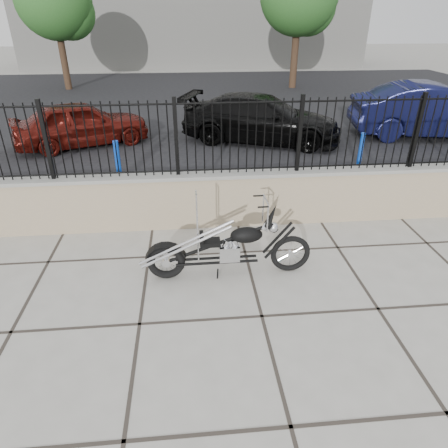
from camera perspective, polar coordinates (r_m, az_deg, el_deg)
name	(u,v)px	position (r m, az deg, el deg)	size (l,w,h in m)	color
ground_plane	(262,316)	(5.10, 5.42, -13.00)	(90.00, 90.00, 0.00)	#99968E
parking_lot	(207,106)	(16.63, -2.50, 16.48)	(30.00, 30.00, 0.00)	black
retaining_wall	(238,198)	(6.94, 1.96, 3.70)	(14.00, 0.36, 0.96)	gray
iron_fence	(239,137)	(6.57, 2.11, 12.32)	(14.00, 0.08, 1.20)	black
background_building	(194,0)	(30.28, -4.35, 29.29)	(22.00, 6.00, 8.00)	beige
chopper_motorcycle	(226,234)	(5.44, 0.30, -1.48)	(2.20, 0.39, 1.32)	black
car_red	(81,124)	(11.99, -19.73, 13.35)	(1.45, 3.60, 1.23)	#51100B
car_black	(261,119)	(11.76, 5.34, 14.75)	(1.82, 4.49, 1.30)	black
car_blue	(435,111)	(13.59, 27.87, 14.08)	(1.63, 4.67, 1.54)	#0E1134
bollard_a	(118,163)	(8.95, -14.91, 8.47)	(0.11, 0.11, 0.96)	blue
bollard_b	(361,151)	(10.14, 18.94, 9.89)	(0.10, 0.10, 0.86)	#0C3ABC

